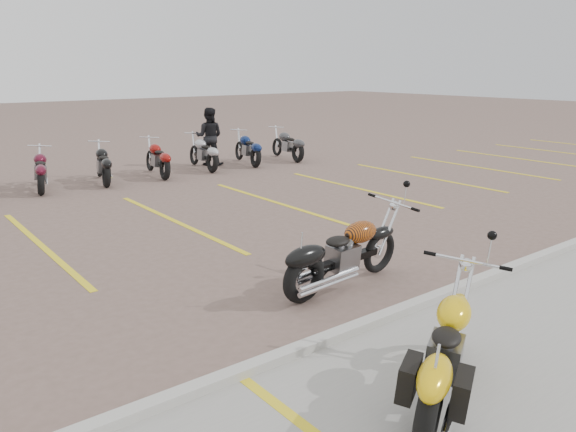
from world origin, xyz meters
name	(u,v)px	position (x,y,z in m)	size (l,w,h in m)	color
ground	(293,275)	(0.00, 0.00, 0.00)	(100.00, 100.00, 0.00)	#745A53
curb	(390,315)	(0.00, -2.00, 0.06)	(60.00, 0.18, 0.12)	#ADAAA3
parking_stripes	(176,221)	(0.00, 4.00, 0.00)	(38.00, 5.50, 0.01)	yellow
yellow_cruiser	(440,357)	(-0.99, -3.52, 0.47)	(2.07, 1.24, 0.94)	black
flame_cruiser	(340,257)	(0.21, -0.81, 0.48)	(2.36, 0.42, 0.97)	black
person_b	(209,137)	(4.17, 9.74, 0.94)	(0.92, 0.71, 1.89)	black
bg_bike_row	(38,169)	(-1.37, 9.13, 0.55)	(17.47, 2.08, 1.10)	black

